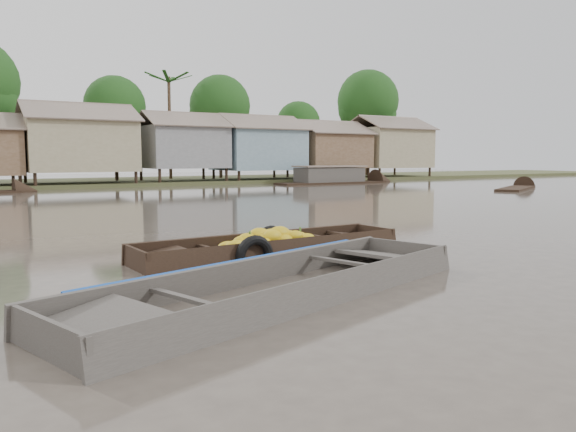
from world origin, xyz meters
TOP-DOWN VIEW (x-y plane):
  - ground at (0.00, 0.00)m, footprint 120.00×120.00m
  - riverbank at (3.03, 31.86)m, footprint 120.00×12.47m
  - banana_boat at (0.45, 1.07)m, footprint 5.59×1.61m
  - viewer_boat at (-0.96, -1.81)m, footprint 6.89×3.58m
  - distant_boats at (13.07, 23.81)m, footprint 47.09×15.80m

SIDE VIEW (x-z plane):
  - ground at x=0.00m, z-range 0.00..0.00m
  - viewer_boat at x=-0.96m, z-range -0.23..0.31m
  - banana_boat at x=0.45m, z-range -0.24..0.55m
  - distant_boats at x=13.07m, z-range -0.46..0.91m
  - riverbank at x=3.03m, z-range -2.04..8.18m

